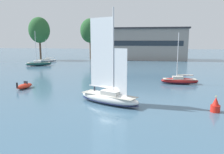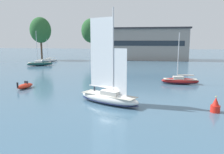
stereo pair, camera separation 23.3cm
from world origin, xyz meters
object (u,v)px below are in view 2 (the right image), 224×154
sailboat_main (109,96)px  tree_shore_center (40,30)px  sailboat_moored_outer_mooring (49,60)px  motor_tender (25,86)px  sailboat_moored_mid_channel (180,81)px  tree_shore_left (91,31)px  channel_buoy (215,106)px  sailboat_moored_near_marina (40,63)px

sailboat_main → tree_shore_center: bearing=123.6°
sailboat_main → sailboat_moored_outer_mooring: size_ratio=1.41×
motor_tender → sailboat_moored_mid_channel: bearing=16.9°
tree_shore_left → sailboat_moored_outer_mooring: (-14.31, -15.81, -12.66)m
sailboat_main → channel_buoy: bearing=-6.8°
tree_shore_left → sailboat_moored_mid_channel: 66.02m
sailboat_main → sailboat_moored_mid_channel: bearing=53.3°
sailboat_main → sailboat_moored_outer_mooring: bearing=122.2°
tree_shore_center → sailboat_moored_outer_mooring: bearing=-47.2°
tree_shore_center → sailboat_main: 77.38m
motor_tender → channel_buoy: 32.49m
sailboat_moored_outer_mooring → tree_shore_center: bearing=132.8°
sailboat_moored_outer_mooring → channel_buoy: 75.93m
tree_shore_center → sailboat_moored_near_marina: bearing=-65.1°
sailboat_moored_near_marina → sailboat_moored_mid_channel: size_ratio=1.15×
motor_tender → tree_shore_left: bearing=93.3°
motor_tender → channel_buoy: size_ratio=1.91×
tree_shore_left → motor_tender: (3.70, -64.67, -12.83)m
sailboat_moored_mid_channel → motor_tender: 30.76m
tree_shore_left → channel_buoy: tree_shore_left is taller
tree_shore_left → tree_shore_center: 22.82m
sailboat_main → tree_shore_left: bearing=106.3°
sailboat_main → sailboat_moored_outer_mooring: (-35.33, 56.14, -0.41)m
tree_shore_left → sailboat_main: tree_shore_left is taller
sailboat_moored_near_marina → sailboat_moored_outer_mooring: size_ratio=1.28×
tree_shore_center → sailboat_moored_mid_channel: size_ratio=1.82×
tree_shore_left → sailboat_moored_near_marina: (-11.19, -29.98, -12.48)m
tree_shore_center → sailboat_moored_near_marina: (10.05, -21.66, -12.54)m
tree_shore_center → sailboat_moored_near_marina: 26.98m
sailboat_main → motor_tender: bearing=157.2°
tree_shore_center → motor_tender: bearing=-66.1°
tree_shore_left → sailboat_moored_outer_mooring: tree_shore_left is taller
sailboat_moored_mid_channel → tree_shore_left: bearing=120.7°
tree_shore_left → tree_shore_center: size_ratio=1.00×
motor_tender → channel_buoy: bearing=-16.0°
sailboat_main → channel_buoy: size_ratio=6.32×
sailboat_main → sailboat_moored_mid_channel: sailboat_main is taller
sailboat_moored_outer_mooring → channel_buoy: size_ratio=4.49×
tree_shore_left → motor_tender: tree_shore_left is taller
sailboat_moored_near_marina → motor_tender: bearing=-66.8°
channel_buoy → motor_tender: bearing=164.0°
sailboat_moored_outer_mooring → sailboat_moored_near_marina: bearing=-77.6°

